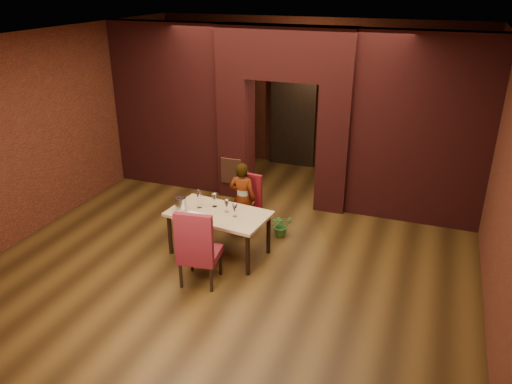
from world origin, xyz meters
TOP-DOWN VIEW (x-y plane):
  - floor at (0.00, 0.00)m, footprint 8.00×8.00m
  - ceiling at (0.00, 0.00)m, footprint 7.00×8.00m
  - wall_back at (0.00, 4.00)m, footprint 7.00×0.04m
  - wall_front at (0.00, -4.00)m, footprint 7.00×0.04m
  - wall_left at (-3.50, 0.00)m, footprint 0.04×8.00m
  - wall_right at (3.50, 0.00)m, footprint 0.04×8.00m
  - pillar_left at (-0.95, 2.00)m, footprint 0.55×0.55m
  - pillar_right at (0.95, 2.00)m, footprint 0.55×0.55m
  - lintel at (0.00, 2.00)m, footprint 2.45×0.55m
  - wing_wall_left at (-2.36, 2.00)m, footprint 2.28×0.35m
  - wing_wall_right at (2.36, 2.00)m, footprint 2.28×0.35m
  - vent_panel at (-0.95, 1.71)m, footprint 0.40×0.03m
  - rear_door at (-0.40, 3.94)m, footprint 0.90×0.08m
  - rear_door_frame at (-0.40, 3.90)m, footprint 1.02×0.04m
  - dining_table at (-0.29, -0.30)m, footprint 1.57×0.99m
  - chair_far at (-0.20, 0.52)m, footprint 0.49×0.49m
  - chair_near at (-0.22, -1.09)m, footprint 0.58×0.58m
  - person_seated at (-0.21, 0.46)m, footprint 0.46×0.30m
  - wine_glass_a at (-0.43, -0.13)m, footprint 0.09×0.09m
  - wine_glass_b at (-0.19, -0.23)m, footprint 0.08×0.08m
  - wine_glass_c at (-0.01, -0.34)m, footprint 0.08×0.08m
  - tasting_sheet at (-0.56, -0.54)m, footprint 0.35×0.27m
  - wine_bucket at (-0.85, -0.43)m, footprint 0.17×0.17m
  - water_bottle at (-0.64, -0.24)m, footprint 0.07×0.07m
  - potted_plant at (0.43, 0.57)m, footprint 0.46×0.45m

SIDE VIEW (x-z plane):
  - floor at x=0.00m, z-range 0.00..0.00m
  - potted_plant at x=0.43m, z-range 0.00..0.39m
  - dining_table at x=-0.29m, z-range 0.00..0.70m
  - chair_far at x=-0.20m, z-range 0.00..0.97m
  - vent_panel at x=-0.95m, z-range 0.30..0.80m
  - chair_near at x=-0.22m, z-range 0.00..1.14m
  - person_seated at x=-0.21m, z-range 0.00..1.24m
  - tasting_sheet at x=-0.56m, z-range 0.70..0.70m
  - wine_glass_b at x=-0.19m, z-range 0.70..0.89m
  - wine_glass_c at x=-0.01m, z-range 0.70..0.90m
  - wine_bucket at x=-0.85m, z-range 0.70..0.91m
  - wine_glass_a at x=-0.43m, z-range 0.70..0.91m
  - water_bottle at x=-0.64m, z-range 0.70..1.00m
  - rear_door at x=-0.40m, z-range 0.00..2.10m
  - rear_door_frame at x=-0.40m, z-range -0.06..2.16m
  - pillar_left at x=-0.95m, z-range 0.00..2.30m
  - pillar_right at x=0.95m, z-range 0.00..2.30m
  - wall_back at x=0.00m, z-range 0.00..3.20m
  - wall_front at x=0.00m, z-range 0.00..3.20m
  - wall_left at x=-3.50m, z-range 0.00..3.20m
  - wall_right at x=3.50m, z-range 0.00..3.20m
  - wing_wall_left at x=-2.36m, z-range 0.00..3.20m
  - wing_wall_right at x=2.36m, z-range 0.00..3.20m
  - lintel at x=0.00m, z-range 2.30..3.20m
  - ceiling at x=0.00m, z-range 3.18..3.22m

